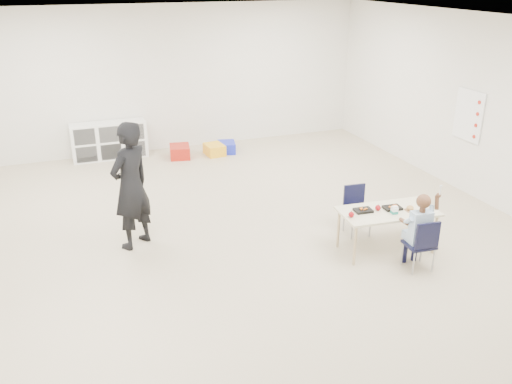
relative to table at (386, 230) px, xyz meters
name	(u,v)px	position (x,y,z in m)	size (l,w,h in m)	color
room	(243,144)	(-1.67, 0.77, 1.12)	(9.00, 9.02, 2.80)	beige
table	(386,230)	(0.00, 0.00, 0.00)	(1.27, 0.72, 0.56)	#F3E6C2
chair_near	(419,243)	(0.10, -0.54, 0.05)	(0.33, 0.31, 0.67)	black
chair_far	(358,211)	(-0.10, 0.54, 0.05)	(0.33, 0.31, 0.67)	black
child	(421,229)	(0.10, -0.54, 0.25)	(0.45, 0.45, 1.06)	#BCDCFF
lunch_tray_near	(392,208)	(0.07, 0.02, 0.29)	(0.22, 0.16, 0.03)	black
lunch_tray_far	(363,210)	(-0.31, 0.08, 0.29)	(0.22, 0.16, 0.03)	black
milk_carton	(394,210)	(0.01, -0.12, 0.33)	(0.07, 0.07, 0.10)	white
bread_roll	(410,208)	(0.25, -0.10, 0.31)	(0.09, 0.09, 0.07)	#B18748
apple_near	(378,208)	(-0.12, 0.05, 0.31)	(0.07, 0.07, 0.07)	maroon
apple_far	(351,215)	(-0.54, -0.01, 0.31)	(0.07, 0.07, 0.07)	maroon
cubby_shelf	(109,140)	(-2.87, 5.05, 0.07)	(1.40, 0.40, 0.70)	white
rules_poster	(469,115)	(2.31, 1.37, 0.97)	(0.02, 0.60, 0.80)	white
adult	(131,186)	(-2.99, 1.29, 0.55)	(0.61, 0.40, 1.67)	black
bin_red	(180,152)	(-1.61, 4.60, -0.17)	(0.37, 0.48, 0.23)	red
bin_yellow	(214,150)	(-0.94, 4.52, -0.18)	(0.33, 0.43, 0.21)	yellow
bin_blue	(227,147)	(-0.67, 4.59, -0.18)	(0.33, 0.42, 0.21)	#1A26C4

